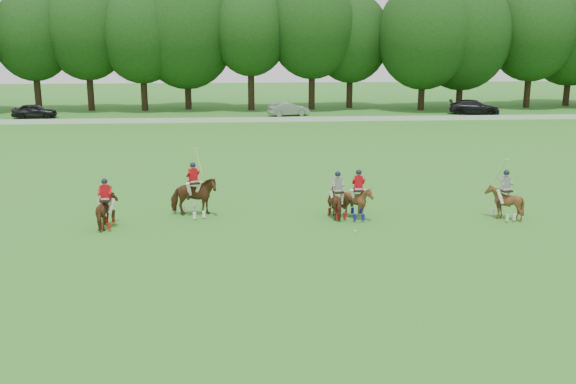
{
  "coord_description": "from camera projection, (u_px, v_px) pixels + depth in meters",
  "views": [
    {
      "loc": [
        -1.17,
        -22.52,
        7.95
      ],
      "look_at": [
        0.78,
        4.2,
        1.4
      ],
      "focal_mm": 40.0,
      "sensor_mm": 36.0,
      "label": 1
    }
  ],
  "objects": [
    {
      "name": "ground",
      "position": [
        275.0,
        256.0,
        23.79
      ],
      "size": [
        180.0,
        180.0,
        0.0
      ],
      "primitive_type": "plane",
      "color": "#2E7421",
      "rests_on": "ground"
    },
    {
      "name": "boundary_rail",
      "position": [
        254.0,
        120.0,
        60.55
      ],
      "size": [
        120.0,
        0.1,
        0.44
      ],
      "primitive_type": "cube",
      "color": "white",
      "rests_on": "ground"
    },
    {
      "name": "car_mid",
      "position": [
        288.0,
        109.0,
        65.06
      ],
      "size": [
        4.35,
        2.5,
        1.36
      ],
      "primitive_type": "imported",
      "rotation": [
        0.0,
        0.0,
        1.85
      ],
      "color": "#959499",
      "rests_on": "ground"
    },
    {
      "name": "polo_red_c",
      "position": [
        358.0,
        201.0,
        28.43
      ],
      "size": [
        1.32,
        1.46,
        2.23
      ],
      "color": "#532E16",
      "rests_on": "ground"
    },
    {
      "name": "polo_stripe_b",
      "position": [
        504.0,
        202.0,
        28.39
      ],
      "size": [
        1.49,
        1.61,
        2.77
      ],
      "color": "#532E16",
      "rests_on": "ground"
    },
    {
      "name": "car_right",
      "position": [
        474.0,
        107.0,
        66.41
      ],
      "size": [
        5.49,
        3.48,
        1.48
      ],
      "primitive_type": "imported",
      "rotation": [
        0.0,
        0.0,
        1.27
      ],
      "color": "black",
      "rests_on": "ground"
    },
    {
      "name": "polo_stripe_a",
      "position": [
        337.0,
        201.0,
        28.59
      ],
      "size": [
        1.1,
        1.77,
        2.12
      ],
      "color": "#532E16",
      "rests_on": "ground"
    },
    {
      "name": "polo_ball",
      "position": [
        355.0,
        231.0,
        26.63
      ],
      "size": [
        0.09,
        0.09,
        0.09
      ],
      "primitive_type": "sphere",
      "color": "white",
      "rests_on": "ground"
    },
    {
      "name": "car_left",
      "position": [
        35.0,
        111.0,
        63.26
      ],
      "size": [
        4.36,
        2.12,
        1.43
      ],
      "primitive_type": "imported",
      "rotation": [
        0.0,
        0.0,
        1.67
      ],
      "color": "black",
      "rests_on": "ground"
    },
    {
      "name": "tree_line",
      "position": [
        253.0,
        33.0,
        68.4
      ],
      "size": [
        117.98,
        14.32,
        14.75
      ],
      "color": "black",
      "rests_on": "ground"
    },
    {
      "name": "polo_red_b",
      "position": [
        194.0,
        197.0,
        28.81
      ],
      "size": [
        2.22,
        2.08,
        3.01
      ],
      "color": "#532E16",
      "rests_on": "ground"
    },
    {
      "name": "polo_red_a",
      "position": [
        106.0,
        211.0,
        27.08
      ],
      "size": [
        1.04,
        1.68,
        2.14
      ],
      "color": "#532E16",
      "rests_on": "ground"
    }
  ]
}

